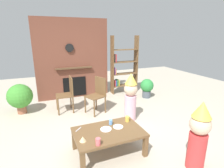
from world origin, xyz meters
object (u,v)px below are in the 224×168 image
object	(u,v)px
birthday_cake_slice	(83,139)
paper_cup_near_right	(111,122)
paper_cup_near_left	(127,119)
bookshelf	(122,68)
child_with_cone_hat	(199,134)
dining_chair_middle	(98,93)
potted_plant_short	(20,97)
paper_cup_center	(98,142)
child_in_pink	(131,96)
dining_chair_left	(68,92)
paper_plate_front	(106,129)
coffee_table	(109,134)
paper_plate_rear	(118,127)
potted_plant_tall	(147,87)

from	to	relation	value
birthday_cake_slice	paper_cup_near_right	bearing A→B (deg)	28.56
paper_cup_near_left	bookshelf	bearing A→B (deg)	66.23
bookshelf	child_with_cone_hat	world-z (taller)	bookshelf
dining_chair_middle	potted_plant_short	size ratio (longest dim) A/B	1.19
paper_cup_center	child_in_pink	world-z (taller)	child_in_pink
child_in_pink	potted_plant_short	bearing A→B (deg)	-75.66
paper_cup_near_right	dining_chair_left	size ratio (longest dim) A/B	0.10
paper_cup_near_left	child_with_cone_hat	world-z (taller)	child_with_cone_hat
paper_cup_near_right	birthday_cake_slice	bearing A→B (deg)	-151.44
paper_plate_front	birthday_cake_slice	distance (m)	0.47
birthday_cake_slice	potted_plant_short	size ratio (longest dim) A/B	0.13
coffee_table	dining_chair_middle	bearing A→B (deg)	78.07
coffee_table	dining_chair_middle	xyz separation A→B (m)	(0.34, 1.62, 0.17)
coffee_table	child_with_cone_hat	world-z (taller)	child_with_cone_hat
bookshelf	paper_cup_near_right	size ratio (longest dim) A/B	21.46
paper_cup_near_right	bookshelf	bearing A→B (deg)	60.59
paper_cup_center	dining_chair_middle	xyz separation A→B (m)	(0.62, 1.92, 0.06)
paper_plate_rear	dining_chair_left	distance (m)	1.99
bookshelf	child_with_cone_hat	xyz separation A→B (m)	(-0.55, -3.65, -0.29)
bookshelf	potted_plant_tall	xyz separation A→B (m)	(0.49, -0.77, -0.51)
potted_plant_short	birthday_cake_slice	bearing A→B (deg)	-67.10
potted_plant_tall	paper_cup_near_right	bearing A→B (deg)	-136.51
bookshelf	paper_cup_center	distance (m)	3.67
paper_plate_front	child_with_cone_hat	xyz separation A→B (m)	(1.08, -0.88, 0.15)
coffee_table	paper_cup_near_left	xyz separation A→B (m)	(0.44, 0.18, 0.11)
birthday_cake_slice	child_with_cone_hat	bearing A→B (deg)	-24.67
birthday_cake_slice	child_in_pink	bearing A→B (deg)	37.69
child_with_cone_hat	child_in_pink	world-z (taller)	child_in_pink
child_with_cone_hat	dining_chair_left	world-z (taller)	child_with_cone_hat
bookshelf	paper_cup_near_left	size ratio (longest dim) A/B	19.20
paper_cup_near_left	paper_plate_front	size ratio (longest dim) A/B	0.53
paper_cup_near_right	paper_cup_center	size ratio (longest dim) A/B	0.84
dining_chair_middle	potted_plant_tall	distance (m)	1.81
bookshelf	dining_chair_left	world-z (taller)	bookshelf
bookshelf	birthday_cake_slice	bearing A→B (deg)	-124.88
paper_cup_near_left	child_in_pink	xyz separation A→B (m)	(0.46, 0.74, 0.13)
coffee_table	paper_plate_front	world-z (taller)	paper_plate_front
paper_cup_center	dining_chair_middle	bearing A→B (deg)	72.12
paper_cup_center	potted_plant_short	distance (m)	2.84
paper_plate_rear	coffee_table	bearing A→B (deg)	-164.59
child_with_cone_hat	potted_plant_short	size ratio (longest dim) A/B	1.40
coffee_table	dining_chair_left	bearing A→B (deg)	100.08
paper_cup_near_right	paper_plate_rear	world-z (taller)	paper_cup_near_right
paper_cup_near_left	dining_chair_left	xyz separation A→B (m)	(-0.79, 1.78, 0.06)
child_in_pink	bookshelf	bearing A→B (deg)	-156.21
paper_cup_near_right	paper_plate_front	distance (m)	0.19
child_with_cone_hat	dining_chair_middle	size ratio (longest dim) A/B	1.17
bookshelf	child_in_pink	bearing A→B (deg)	-110.38
bookshelf	dining_chair_middle	world-z (taller)	bookshelf
paper_cup_center	child_with_cone_hat	distance (m)	1.43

